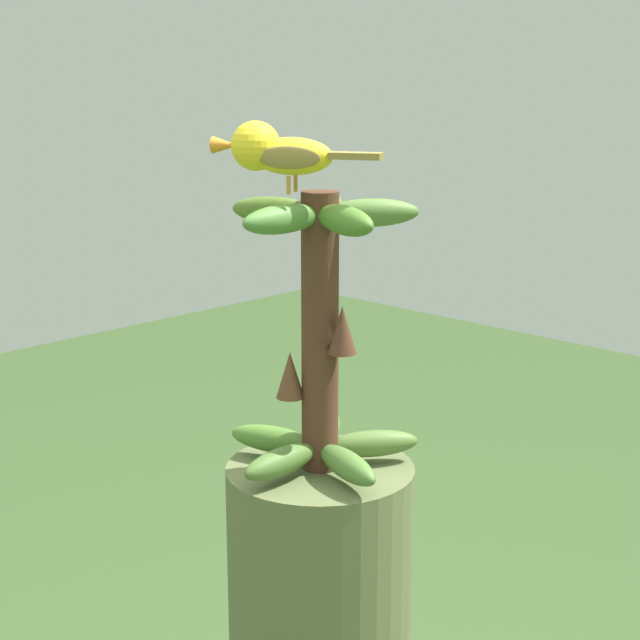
# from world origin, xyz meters

# --- Properties ---
(banana_bunch) EXTENTS (0.26, 0.25, 0.36)m
(banana_bunch) POSITION_xyz_m (-0.00, 0.00, 1.14)
(banana_bunch) COLOR #4C2D1E
(banana_bunch) RESTS_ON banana_tree
(perched_bird) EXTENTS (0.20, 0.12, 0.08)m
(perched_bird) POSITION_xyz_m (0.03, 0.04, 1.37)
(perched_bird) COLOR #C68933
(perched_bird) RESTS_ON banana_bunch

